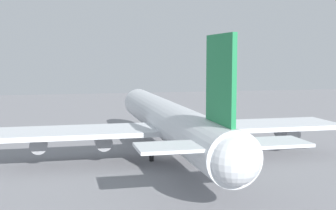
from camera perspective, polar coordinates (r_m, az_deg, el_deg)
ground_plane at (r=72.95m, az=-0.00°, el=-6.36°), size 250.42×250.42×0.00m
cargo_airplane at (r=71.60m, az=0.06°, el=-2.02°), size 62.61×53.00×18.06m
fuel_truck at (r=94.79m, az=1.43°, el=-2.76°), size 4.37×3.50×2.35m
safety_cone_nose at (r=99.66m, az=-5.21°, el=-2.82°), size 0.44×0.44×0.63m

